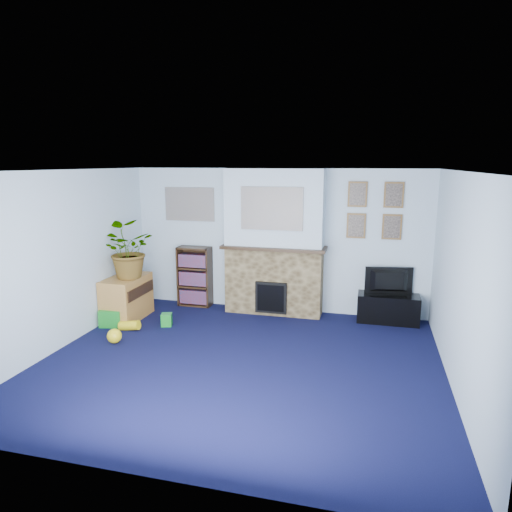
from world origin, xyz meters
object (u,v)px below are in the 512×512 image
(tv_stand, at_px, (388,308))
(sideboard, at_px, (127,298))
(television, at_px, (390,281))
(bookshelf, at_px, (195,278))

(tv_stand, distance_m, sideboard, 4.19)
(television, bearing_deg, sideboard, 2.08)
(television, bearing_deg, tv_stand, 79.85)
(bookshelf, height_order, sideboard, bookshelf)
(television, xyz_separation_m, sideboard, (-4.10, -0.89, -0.31))
(tv_stand, xyz_separation_m, bookshelf, (-3.29, 0.08, 0.28))
(television, bearing_deg, bookshelf, -11.14)
(bookshelf, relative_size, sideboard, 1.18)
(tv_stand, relative_size, sideboard, 1.06)
(television, distance_m, bookshelf, 3.30)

